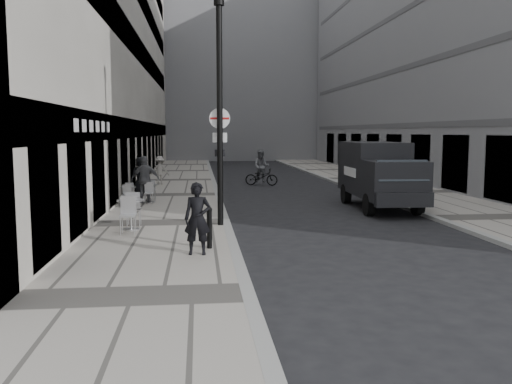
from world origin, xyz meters
TOP-DOWN VIEW (x-y plane):
  - ground at (0.00, 0.00)m, footprint 120.00×120.00m
  - sidewalk at (-2.00, 18.00)m, footprint 4.00×60.00m
  - far_sidewalk at (9.00, 18.00)m, footprint 4.00×60.00m
  - building_left at (-6.00, 24.50)m, footprint 4.00×45.00m
  - building_right at (14.00, 24.50)m, footprint 6.00×45.00m
  - building_far at (1.50, 56.00)m, footprint 24.00×16.00m
  - walking_man at (-0.88, 5.77)m, footprint 0.64×0.45m
  - sign_post at (-0.20, 9.81)m, footprint 0.62×0.09m
  - lamppost at (-0.20, 9.71)m, footprint 0.31×0.31m
  - bollard_near at (-0.60, 6.48)m, footprint 0.11×0.11m
  - bollard_far at (-0.60, 6.40)m, footprint 0.13×0.13m
  - panel_van at (6.01, 13.52)m, footprint 2.15×5.44m
  - cyclist at (2.58, 22.92)m, footprint 1.91×1.17m
  - pedestrian_a at (-2.96, 15.17)m, footprint 1.13×0.55m
  - pedestrian_b at (-2.94, 22.88)m, footprint 1.00×0.60m
  - pedestrian_c at (-3.47, 18.29)m, footprint 0.97×0.81m
  - cafe_table_near at (-2.80, 15.41)m, footprint 0.65×1.47m
  - cafe_table_mid at (-2.80, 9.16)m, footprint 0.80×1.80m
  - cafe_table_far at (-3.60, 14.90)m, footprint 0.62×1.40m

SIDE VIEW (x-z plane):
  - ground at x=0.00m, z-range 0.00..0.00m
  - sidewalk at x=-2.00m, z-range 0.00..0.12m
  - far_sidewalk at x=9.00m, z-range 0.00..0.12m
  - cafe_table_far at x=-3.60m, z-range 0.13..0.92m
  - bollard_near at x=-0.60m, z-range 0.12..0.97m
  - cafe_table_near at x=-2.80m, z-range 0.13..0.96m
  - bollard_far at x=-0.60m, z-range 0.12..1.06m
  - cafe_table_mid at x=-2.80m, z-range 0.13..1.15m
  - cyclist at x=2.58m, z-range -0.21..1.73m
  - pedestrian_b at x=-2.94m, z-range 0.12..1.64m
  - walking_man at x=-0.88m, z-range 0.12..1.79m
  - pedestrian_c at x=-3.47m, z-range 0.12..1.82m
  - pedestrian_a at x=-2.96m, z-range 0.12..1.99m
  - panel_van at x=6.01m, z-range 0.16..2.69m
  - sign_post at x=-0.20m, z-range 0.63..4.25m
  - lamppost at x=-0.20m, z-range 0.51..7.36m
  - building_left at x=-6.00m, z-range 0.00..18.00m
  - building_right at x=14.00m, z-range 0.00..20.00m
  - building_far at x=1.50m, z-range 0.00..22.00m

